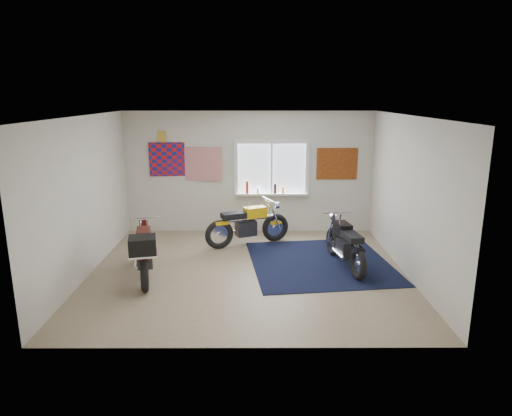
{
  "coord_description": "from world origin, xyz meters",
  "views": [
    {
      "loc": [
        0.12,
        -7.54,
        3.03
      ],
      "look_at": [
        0.15,
        0.4,
        1.06
      ],
      "focal_mm": 32.0,
      "sensor_mm": 36.0,
      "label": 1
    }
  ],
  "objects_px": {
    "yellow_triumph": "(248,226)",
    "maroon_tourer": "(144,252)",
    "navy_rug": "(320,262)",
    "black_chrome_bike": "(345,245)"
  },
  "relations": [
    {
      "from": "navy_rug",
      "to": "yellow_triumph",
      "type": "xyz_separation_m",
      "value": [
        -1.36,
        1.06,
        0.41
      ]
    },
    {
      "from": "navy_rug",
      "to": "maroon_tourer",
      "type": "relative_size",
      "value": 1.41
    },
    {
      "from": "black_chrome_bike",
      "to": "navy_rug",
      "type": "bearing_deg",
      "value": 55.16
    },
    {
      "from": "navy_rug",
      "to": "maroon_tourer",
      "type": "bearing_deg",
      "value": -165.54
    },
    {
      "from": "navy_rug",
      "to": "yellow_triumph",
      "type": "bearing_deg",
      "value": 142.05
    },
    {
      "from": "black_chrome_bike",
      "to": "maroon_tourer",
      "type": "bearing_deg",
      "value": 89.46
    },
    {
      "from": "yellow_triumph",
      "to": "maroon_tourer",
      "type": "distance_m",
      "value": 2.51
    },
    {
      "from": "navy_rug",
      "to": "maroon_tourer",
      "type": "xyz_separation_m",
      "value": [
        -3.06,
        -0.79,
        0.48
      ]
    },
    {
      "from": "navy_rug",
      "to": "maroon_tourer",
      "type": "distance_m",
      "value": 3.19
    },
    {
      "from": "navy_rug",
      "to": "yellow_triumph",
      "type": "distance_m",
      "value": 1.77
    }
  ]
}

